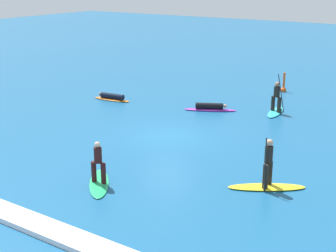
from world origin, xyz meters
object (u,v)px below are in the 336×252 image
at_px(surfer_on_orange_board, 112,97).
at_px(marker_buoy, 284,88).
at_px(surfer_on_yellow_board, 267,176).
at_px(surfer_on_purple_board, 210,108).
at_px(surfer_on_teal_board, 276,105).
at_px(surfer_on_green_board, 99,174).

height_order(surfer_on_orange_board, marker_buoy, marker_buoy).
height_order(surfer_on_yellow_board, surfer_on_purple_board, surfer_on_yellow_board).
relative_size(surfer_on_orange_board, surfer_on_teal_board, 0.99).
xyz_separation_m(surfer_on_yellow_board, surfer_on_teal_board, (-3.68, 9.81, 0.02)).
xyz_separation_m(surfer_on_purple_board, marker_buoy, (1.70, 6.88, 0.10)).
relative_size(surfer_on_yellow_board, surfer_on_orange_board, 1.07).
xyz_separation_m(surfer_on_yellow_board, surfer_on_orange_board, (-13.22, 6.89, -0.30)).
distance_m(surfer_on_purple_board, marker_buoy, 7.09).
relative_size(surfer_on_yellow_board, surfer_on_green_board, 1.09).
bearing_deg(surfer_on_orange_board, surfer_on_teal_board, -169.06).
relative_size(surfer_on_green_board, surfer_on_teal_board, 0.97).
xyz_separation_m(surfer_on_orange_board, marker_buoy, (7.93, 8.18, 0.10)).
bearing_deg(surfer_on_green_board, surfer_on_yellow_board, 80.45).
relative_size(surfer_on_orange_board, surfer_on_purple_board, 0.88).
distance_m(surfer_on_yellow_board, surfer_on_teal_board, 10.48).
height_order(surfer_on_yellow_board, surfer_on_orange_board, surfer_on_yellow_board).
distance_m(surfer_on_yellow_board, surfer_on_orange_board, 14.91).
bearing_deg(surfer_on_yellow_board, surfer_on_orange_board, -61.77).
bearing_deg(surfer_on_green_board, marker_buoy, 139.66).
xyz_separation_m(surfer_on_yellow_board, surfer_on_purple_board, (-6.99, 8.18, -0.30)).
height_order(surfer_on_yellow_board, marker_buoy, surfer_on_yellow_board).
bearing_deg(marker_buoy, surfer_on_teal_board, -72.95).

